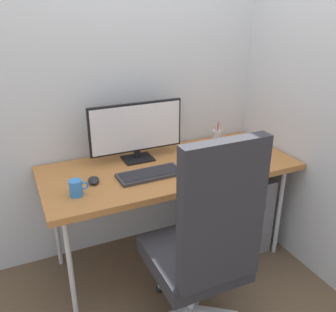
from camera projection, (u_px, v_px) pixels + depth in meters
The scene contains 12 objects.
ground_plane at pixel (170, 257), 2.63m from camera, with size 8.00×8.00×0.00m, color brown.
wall_back at pixel (146, 51), 2.40m from camera, with size 3.28×0.04×2.80m, color silver.
wall_side_right at pixel (313, 56), 2.21m from camera, with size 0.04×2.36×2.80m, color silver.
desk at pixel (170, 171), 2.36m from camera, with size 1.63×0.70×0.73m.
office_chair at pixel (204, 244), 1.81m from camera, with size 0.54×0.57×1.19m.
filing_cabinet at pixel (233, 208), 2.71m from camera, with size 0.38×0.48×0.57m.
monitor at pixel (136, 129), 2.36m from camera, with size 0.63×0.16×0.38m.
keyboard at pixel (150, 174), 2.20m from camera, with size 0.40×0.17×0.02m.
mouse at pixel (94, 180), 2.11m from camera, with size 0.07×0.09×0.03m, color black.
pen_holder at pixel (216, 137), 2.68m from camera, with size 0.07×0.07×0.18m.
notebook at pixel (246, 156), 2.47m from camera, with size 0.11×0.22×0.02m, color #B23333.
coffee_mug at pixel (76, 188), 1.96m from camera, with size 0.11×0.07×0.09m.
Camera 1 is at (-0.90, -1.94, 1.70)m, focal length 38.95 mm.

